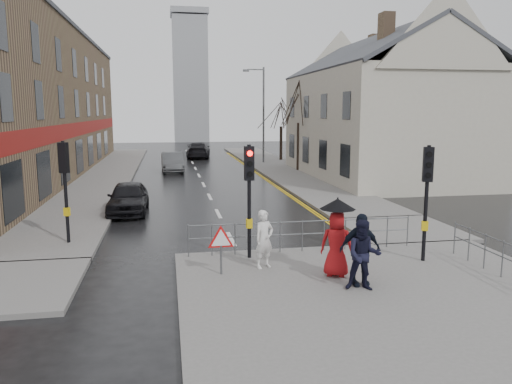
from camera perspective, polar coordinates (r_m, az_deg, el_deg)
name	(u,v)px	position (r m, az deg, el deg)	size (l,w,h in m)	color
ground	(244,264)	(14.98, -1.40, -8.25)	(120.00, 120.00, 0.00)	black
near_pavement	(390,298)	(12.61, 15.04, -11.66)	(10.00, 9.00, 0.14)	#605E5B
left_pavement	(107,173)	(37.64, -16.67, 2.08)	(4.00, 44.00, 0.14)	#605E5B
right_pavement	(277,167)	(40.31, 2.36, 2.91)	(4.00, 40.00, 0.14)	#605E5B
pavement_bridge_right	(402,230)	(19.69, 16.30, -4.15)	(4.00, 4.20, 0.14)	#605E5B
building_left_terrace	(17,104)	(37.45, -25.69, 9.10)	(8.00, 42.00, 10.00)	brown
building_right_cream	(379,107)	(35.10, 13.87, 9.43)	(9.00, 16.40, 10.10)	#BBB6A3
church_tower	(190,80)	(76.34, -7.51, 12.53)	(5.00, 5.00, 18.00)	gray
traffic_signal_near_left	(249,181)	(14.65, -0.78, 1.23)	(0.28, 0.27, 3.40)	black
traffic_signal_near_right	(427,183)	(15.17, 18.97, 1.00)	(0.34, 0.33, 3.40)	black
traffic_signal_far_left	(65,174)	(17.57, -21.03, 1.95)	(0.34, 0.33, 3.40)	black
guard_railing_front	(302,229)	(15.71, 5.32, -4.20)	(7.14, 0.04, 1.00)	#595B5E
guard_railing_side	(503,251)	(14.74, 26.40, -6.10)	(0.04, 4.54, 1.00)	#595B5E
warning_sign	(221,242)	(13.44, -4.03, -5.69)	(0.80, 0.07, 1.35)	#595B5E
street_lamp	(261,109)	(42.87, 0.63, 9.51)	(1.83, 0.25, 8.00)	#595B5E
tree_near	(299,102)	(37.39, 4.94, 10.17)	(2.40, 2.40, 6.58)	#2D2219
tree_far	(281,112)	(45.27, 2.90, 9.12)	(2.40, 2.40, 5.64)	#2D2219
pedestrian_a	(264,239)	(13.99, 0.94, -5.41)	(0.60, 0.39, 1.64)	silver
pedestrian_b	(364,255)	(12.55, 12.19, -7.07)	(0.86, 0.67, 1.76)	black
pedestrian_with_umbrella	(337,235)	(13.39, 9.22, -4.82)	(1.01, 0.96, 2.10)	#A51316
pedestrian_d	(360,249)	(12.87, 11.78, -6.44)	(1.08, 0.45, 1.85)	black
car_parked	(128,198)	(22.86, -14.39, -0.62)	(1.65, 4.11, 1.40)	black
car_mid	(172,162)	(37.86, -9.54, 3.38)	(1.53, 4.38, 1.44)	#444648
car_far	(198,150)	(48.87, -6.60, 4.79)	(2.14, 5.26, 1.53)	black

